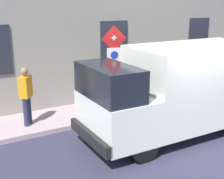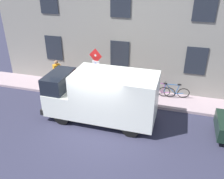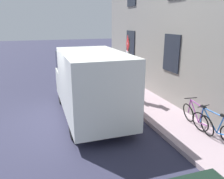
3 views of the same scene
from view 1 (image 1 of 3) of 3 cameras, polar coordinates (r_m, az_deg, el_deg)
The scene contains 8 objects.
ground_plane at distance 8.52m, azimuth 15.05°, elevation -9.72°, with size 80.00×80.00×0.00m, color #2F3046.
sidewalk_slab at distance 10.92m, azimuth 2.65°, elevation -2.98°, with size 1.78×17.22×0.14m, color #AA949C.
building_facade at distance 11.38m, azimuth -0.59°, elevation 15.39°, with size 0.75×15.22×6.99m.
sign_post_stacked at distance 9.43m, azimuth 0.36°, elevation 5.06°, with size 0.20×0.55×2.70m.
delivery_van at distance 8.62m, azimuth 12.42°, elevation 0.23°, with size 2.06×5.35×2.50m.
bicycle_blue at distance 13.01m, azimuth 14.05°, elevation 1.70°, with size 0.48×1.72×0.89m.
bicycle_purple at distance 12.51m, azimuth 11.54°, elevation 1.29°, with size 0.46×1.72×0.89m.
pedestrian at distance 9.10m, azimuth -15.79°, elevation -0.89°, with size 0.47×0.45×1.72m.
Camera 1 is at (-5.32, 5.58, 3.63)m, focal length 48.88 mm.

